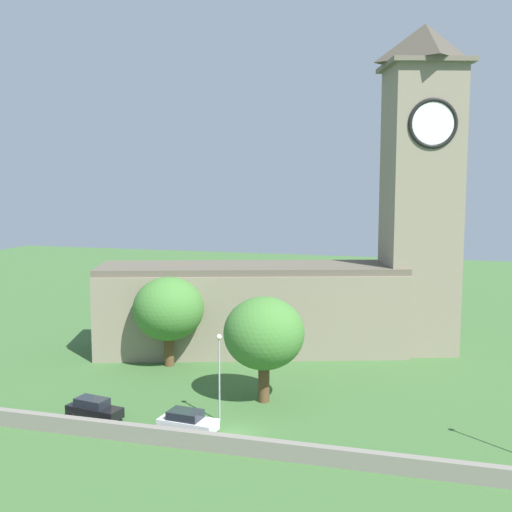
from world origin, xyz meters
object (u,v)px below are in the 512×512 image
object	(u,v)px
church	(320,259)
car_white	(187,422)
tree_churchyard	(168,309)
streetlamp_west_mid	(219,364)
tree_by_tower	(264,334)
car_black	(94,409)

from	to	relation	value
church	car_white	xyz separation A→B (m)	(-5.25, -26.60, -9.44)
church	tree_churchyard	distance (m)	17.86
streetlamp_west_mid	tree_by_tower	xyz separation A→B (m)	(2.20, 5.37, 1.31)
car_white	tree_by_tower	bearing A→B (deg)	65.88
car_black	streetlamp_west_mid	bearing A→B (deg)	14.62
church	car_black	size ratio (longest dim) A/B	8.41
car_white	tree_churchyard	world-z (taller)	tree_churchyard
car_black	car_white	distance (m)	8.26
car_white	streetlamp_west_mid	distance (m)	5.13
streetlamp_west_mid	church	bearing A→B (deg)	81.09
church	streetlamp_west_mid	world-z (taller)	church
church	car_white	size ratio (longest dim) A/B	8.84
car_black	tree_by_tower	size ratio (longest dim) A/B	0.52
car_black	tree_churchyard	distance (m)	16.49
car_black	tree_churchyard	xyz separation A→B (m)	(-0.32, 15.69, 5.07)
church	tree_by_tower	world-z (taller)	church
tree_churchyard	streetlamp_west_mid	bearing A→B (deg)	-52.40
streetlamp_west_mid	tree_churchyard	xyz separation A→B (m)	(-10.12, 13.14, 1.23)
church	car_white	distance (m)	28.71
car_black	tree_churchyard	bearing A→B (deg)	91.16
church	car_black	world-z (taller)	church
tree_churchyard	tree_by_tower	bearing A→B (deg)	-32.22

